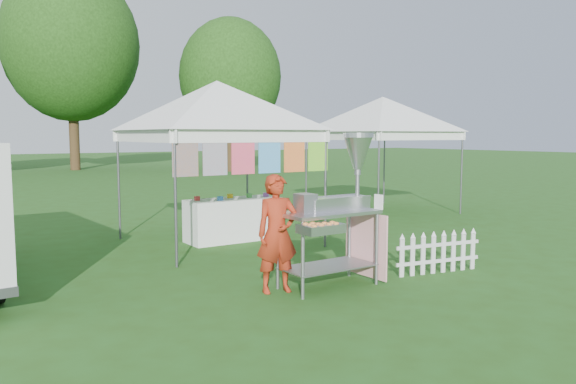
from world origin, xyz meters
TOP-DOWN VIEW (x-y plane):
  - ground at (0.00, 0.00)m, footprint 120.00×120.00m
  - canopy_main at (0.00, 3.49)m, footprint 4.24×4.24m
  - canopy_right at (5.50, 5.00)m, footprint 4.24×4.24m
  - tree_mid at (3.00, 28.00)m, footprint 7.60×7.60m
  - tree_right at (10.00, 22.00)m, footprint 5.60×5.60m
  - donut_cart at (0.05, -0.07)m, footprint 1.47×1.02m
  - vendor at (-0.86, 0.09)m, footprint 0.62×0.47m
  - picket_fence at (1.63, -0.37)m, footprint 1.42×0.30m
  - display_table at (0.35, 3.58)m, footprint 1.80×0.70m

SIDE VIEW (x-z plane):
  - ground at x=0.00m, z-range 0.00..0.00m
  - picket_fence at x=1.63m, z-range 0.01..0.57m
  - display_table at x=0.35m, z-range 0.00..0.80m
  - vendor at x=-0.86m, z-range 0.00..1.52m
  - donut_cart at x=0.05m, z-range 0.18..2.22m
  - canopy_main at x=0.00m, z-range 1.26..4.71m
  - canopy_right at x=5.50m, z-range 1.27..4.72m
  - tree_right at x=10.00m, z-range 0.97..9.39m
  - tree_mid at x=3.00m, z-range 1.38..12.90m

